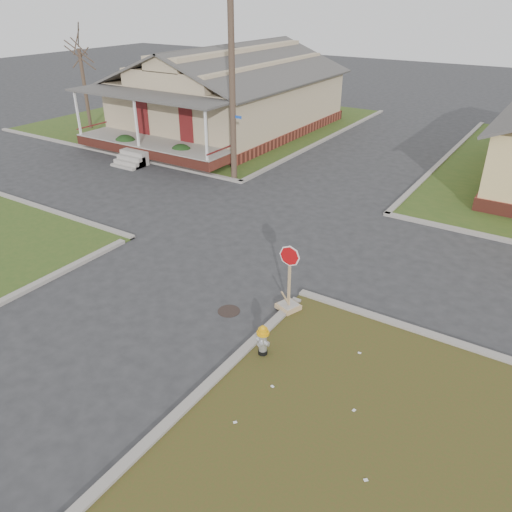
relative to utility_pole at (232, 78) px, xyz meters
The scene contains 11 objects.
ground 10.89m from the utility_pole, 64.74° to the right, with size 120.00×120.00×0.00m, color #2A2B2D.
verge_far_left 13.48m from the utility_pole, 134.04° to the left, with size 19.00×19.00×0.05m, color #324D1B.
curbs 7.39m from the utility_pole, 42.88° to the right, with size 80.00×40.00×0.12m, color gray, non-canonical shape.
manhole 12.29m from the utility_pole, 55.75° to the right, with size 0.64×0.64×0.01m, color black.
corner_house 9.99m from the utility_pole, 126.69° to the left, with size 10.10×15.50×5.30m.
utility_pole is the anchor object (origin of this frame).
tree_far_left 14.31m from the utility_pole, 167.34° to the left, with size 0.22×0.22×4.90m, color #413125.
fire_hydrant 13.99m from the utility_pole, 51.92° to the right, with size 0.32×0.32×0.85m.
stop_sign 12.22m from the utility_pole, 47.27° to the right, with size 0.57×0.56×2.02m.
hedge_left 8.41m from the utility_pole, behind, with size 1.41×1.15×1.07m, color #163714.
hedge_right 5.51m from the utility_pole, behind, with size 1.36×1.12×1.04m, color #163714.
Camera 1 is at (9.25, -10.01, 8.05)m, focal length 35.00 mm.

